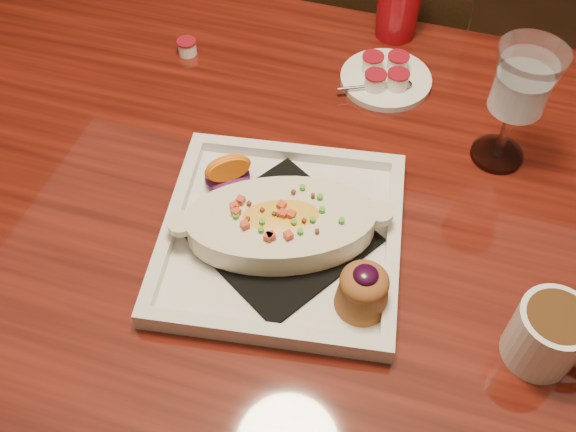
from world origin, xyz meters
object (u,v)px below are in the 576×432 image
(goblet, at_px, (522,87))
(red_tumbler, at_px, (399,1))
(plate, at_px, (286,233))
(chair_far, at_px, (368,57))
(saucer, at_px, (385,77))
(table, at_px, (287,226))
(coffee_mug, at_px, (550,334))

(goblet, xyz_separation_m, red_tumbler, (-0.21, 0.25, -0.07))
(plate, xyz_separation_m, goblet, (0.25, 0.25, 0.11))
(plate, height_order, goblet, goblet)
(chair_far, xyz_separation_m, saucer, (0.09, -0.37, 0.26))
(saucer, xyz_separation_m, red_tumbler, (-0.01, 0.14, 0.05))
(chair_far, distance_m, plate, 0.78)
(table, relative_size, goblet, 7.71)
(coffee_mug, height_order, red_tumbler, red_tumbler)
(plate, distance_m, saucer, 0.37)
(coffee_mug, xyz_separation_m, red_tumbler, (-0.29, 0.56, 0.02))
(table, relative_size, coffee_mug, 12.66)
(chair_far, xyz_separation_m, goblet, (0.28, -0.48, 0.38))
(plate, bearing_deg, red_tumbler, 76.01)
(red_tumbler, bearing_deg, table, -100.75)
(table, bearing_deg, goblet, 28.08)
(plate, bearing_deg, coffee_mug, -19.00)
(coffee_mug, distance_m, red_tumbler, 0.63)
(plate, height_order, coffee_mug, coffee_mug)
(goblet, distance_m, red_tumbler, 0.33)
(chair_far, relative_size, plate, 2.60)
(plate, distance_m, coffee_mug, 0.34)
(goblet, bearing_deg, red_tumbler, 129.72)
(plate, height_order, saucer, plate)
(table, relative_size, plate, 4.19)
(coffee_mug, relative_size, goblet, 0.61)
(goblet, height_order, saucer, goblet)
(saucer, bearing_deg, coffee_mug, -56.78)
(saucer, bearing_deg, plate, -98.74)
(red_tumbler, bearing_deg, goblet, -50.28)
(coffee_mug, relative_size, saucer, 0.78)
(chair_far, bearing_deg, saucer, 103.34)
(goblet, relative_size, red_tumbler, 1.44)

